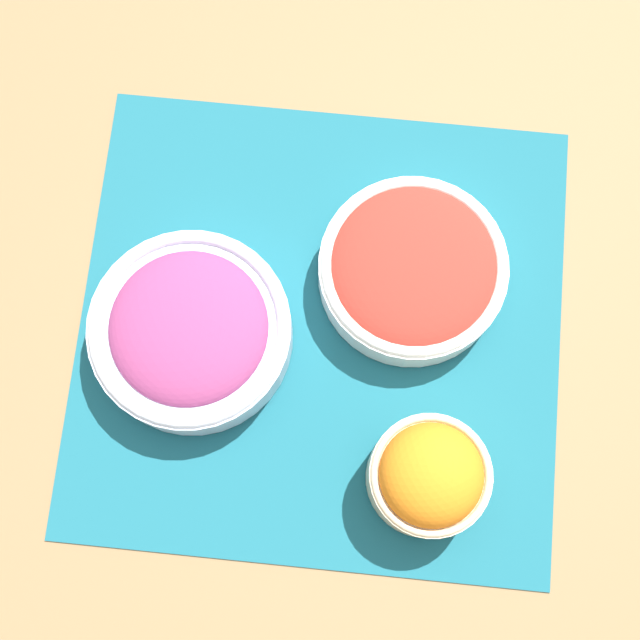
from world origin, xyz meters
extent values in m
plane|color=olive|center=(0.00, 0.00, 0.00)|extent=(3.00, 3.00, 0.00)
cube|color=#195B6B|center=(0.00, 0.00, 0.00)|extent=(0.47, 0.46, 0.00)
cylinder|color=silver|center=(0.12, 0.02, 0.03)|extent=(0.19, 0.19, 0.05)
torus|color=silver|center=(0.12, 0.02, 0.05)|extent=(0.19, 0.19, 0.01)
ellipsoid|color=#93386B|center=(0.12, 0.02, 0.05)|extent=(0.15, 0.15, 0.04)
cylinder|color=white|center=(-0.08, -0.06, 0.03)|extent=(0.18, 0.18, 0.04)
torus|color=white|center=(-0.08, -0.06, 0.05)|extent=(0.18, 0.18, 0.01)
ellipsoid|color=red|center=(-0.08, -0.06, 0.05)|extent=(0.16, 0.16, 0.03)
cylinder|color=beige|center=(-0.11, 0.14, 0.04)|extent=(0.11, 0.11, 0.06)
torus|color=beige|center=(-0.11, 0.14, 0.07)|extent=(0.11, 0.11, 0.01)
ellipsoid|color=orange|center=(-0.11, 0.14, 0.07)|extent=(0.09, 0.09, 0.07)
camera|label=1|loc=(-0.02, 0.19, 0.86)|focal=50.00mm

